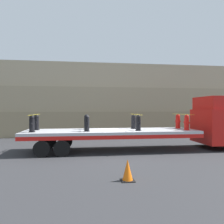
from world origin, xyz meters
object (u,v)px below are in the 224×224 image
Objects in this scene: fire_hydrant_black_far_1 at (86,122)px; fire_hydrant_black_near_2 at (138,123)px; fire_hydrant_black_far_0 at (37,123)px; flatbed_trailer at (103,134)px; fire_hydrant_black_near_1 at (87,123)px; fire_hydrant_red_near_3 at (187,123)px; traffic_cone at (128,170)px; fire_hydrant_black_far_2 at (133,122)px; fire_hydrant_red_far_3 at (178,121)px; truck_cab at (219,122)px; fire_hydrant_black_near_0 at (32,124)px.

fire_hydrant_black_far_1 and fire_hydrant_black_near_2 have the same top height.
fire_hydrant_black_near_2 is (5.56, -1.13, 0.00)m from fire_hydrant_black_far_0.
fire_hydrant_black_near_1 is (-0.88, -0.57, 0.62)m from flatbed_trailer.
traffic_cone is (-4.33, -4.59, -1.24)m from fire_hydrant_red_near_3.
fire_hydrant_black_near_2 and fire_hydrant_black_far_2 have the same top height.
fire_hydrant_black_far_1 is 5.56m from fire_hydrant_red_far_3.
traffic_cone is at bearing -142.44° from truck_cab.
flatbed_trailer is at bearing 173.09° from fire_hydrant_red_near_3.
fire_hydrant_black_far_0 is at bearing 180.00° from fire_hydrant_black_far_1.
fire_hydrant_black_far_2 is (5.56, 0.00, 0.00)m from fire_hydrant_black_far_0.
fire_hydrant_black_near_1 is 4.91m from traffic_cone.
truck_cab is 2.44m from fire_hydrant_red_far_3.
fire_hydrant_red_far_3 is at bearing 166.57° from truck_cab.
fire_hydrant_red_far_3 is at bearing 52.87° from traffic_cone.
fire_hydrant_black_far_2 is (2.78, 1.13, 0.00)m from fire_hydrant_black_near_1.
fire_hydrant_black_near_0 and fire_hydrant_red_near_3 have the same top height.
flatbed_trailer is 11.02× the size of fire_hydrant_black_far_0.
truck_cab is 10.72m from fire_hydrant_black_far_0.
flatbed_trailer is at bearing -173.09° from fire_hydrant_red_far_3.
fire_hydrant_black_near_1 is 2.78m from fire_hydrant_black_near_2.
truck_cab is 10.72m from fire_hydrant_black_near_0.
fire_hydrant_black_far_0 is (-10.71, 0.57, 0.02)m from truck_cab.
traffic_cone is (4.01, -4.59, -1.24)m from fire_hydrant_black_near_0.
fire_hydrant_black_far_0 is (-3.66, 0.57, 0.62)m from flatbed_trailer.
traffic_cone is (-6.70, -5.16, -1.22)m from truck_cab.
fire_hydrant_black_far_0 is at bearing 180.00° from fire_hydrant_black_far_2.
fire_hydrant_black_near_2 is 2.78m from fire_hydrant_red_near_3.
flatbed_trailer is (-7.04, 0.00, -0.60)m from truck_cab.
fire_hydrant_black_near_1 is (2.78, 0.00, 0.00)m from fire_hydrant_black_near_0.
fire_hydrant_red_far_3 is at bearing 0.00° from fire_hydrant_black_far_1.
fire_hydrant_black_near_1 and fire_hydrant_black_far_1 have the same top height.
fire_hydrant_black_near_2 reaches higher than flatbed_trailer.
fire_hydrant_black_near_1 is 1.00× the size of fire_hydrant_black_far_1.
fire_hydrant_black_far_1 is 1.00× the size of fire_hydrant_red_near_3.
fire_hydrant_black_far_0 reaches higher than flatbed_trailer.
fire_hydrant_red_near_3 is (2.78, 0.00, 0.00)m from fire_hydrant_black_near_2.
fire_hydrant_black_near_1 reaches higher than flatbed_trailer.
fire_hydrant_black_near_2 reaches higher than traffic_cone.
fire_hydrant_black_near_1 and fire_hydrant_red_far_3 have the same top height.
flatbed_trailer is at bearing 32.62° from fire_hydrant_black_near_1.
fire_hydrant_black_near_0 and fire_hydrant_black_near_1 have the same top height.
fire_hydrant_black_near_2 is at bearing 0.00° from fire_hydrant_black_near_1.
fire_hydrant_black_near_2 is at bearing -16.64° from flatbed_trailer.
truck_cab reaches higher than fire_hydrant_black_near_0.
fire_hydrant_black_near_0 is (-10.71, -0.57, 0.02)m from truck_cab.
fire_hydrant_black_far_2 is at bearing 157.83° from fire_hydrant_red_near_3.
fire_hydrant_black_near_2 is at bearing -173.73° from truck_cab.
flatbed_trailer is 3.76m from fire_hydrant_black_near_0.
flatbed_trailer is 11.02× the size of fire_hydrant_black_far_2.
fire_hydrant_red_near_3 is 6.43m from traffic_cone.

